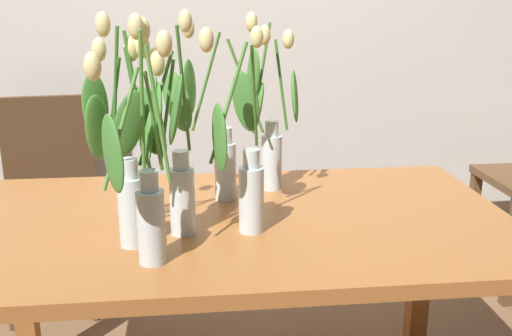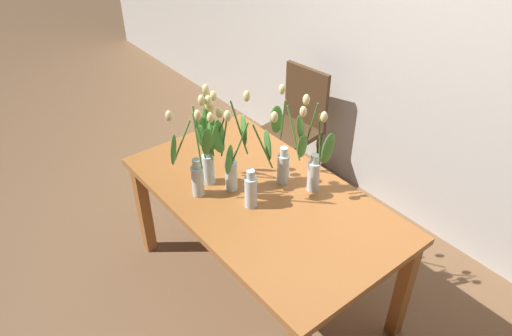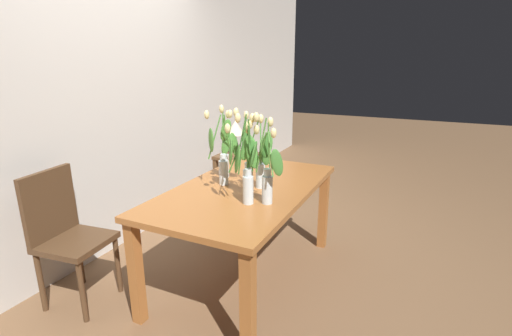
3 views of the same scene
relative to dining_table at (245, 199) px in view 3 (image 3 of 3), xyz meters
name	(u,v)px [view 3 (image 3 of 3)]	position (x,y,z in m)	size (l,w,h in m)	color
ground_plane	(246,277)	(0.00, 0.00, -0.65)	(18.00, 18.00, 0.00)	brown
room_wall_rear	(102,94)	(0.00, 1.32, 0.70)	(9.00, 0.10, 2.70)	beige
dining_table	(245,199)	(0.00, 0.00, 0.00)	(1.60, 0.90, 0.74)	#A3602D
tulip_vase_0	(259,164)	(0.02, -0.10, 0.27)	(0.18, 0.26, 0.55)	silver
tulip_vase_1	(222,160)	(-0.02, 0.18, 0.27)	(0.27, 0.12, 0.55)	silver
tulip_vase_2	(225,154)	(0.14, 0.24, 0.28)	(0.19, 0.18, 0.57)	silver
tulip_vase_3	(265,168)	(-0.22, -0.26, 0.32)	(0.21, 0.26, 0.58)	silver
tulip_vase_4	(245,168)	(-0.28, -0.14, 0.33)	(0.22, 0.15, 0.58)	silver
tulip_vase_5	(247,166)	(-0.17, -0.10, 0.30)	(0.17, 0.26, 0.58)	silver
dining_chair	(65,230)	(-0.76, 0.97, -0.12)	(0.45, 0.45, 0.93)	#4C331E
side_table	(237,164)	(1.47, 0.86, -0.22)	(0.44, 0.44, 0.55)	brown
table_lamp	(236,129)	(1.47, 0.88, 0.21)	(0.22, 0.22, 0.40)	olive
pillar_candle	(247,149)	(1.60, 0.80, -0.06)	(0.06, 0.06, 0.07)	#CC4C23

